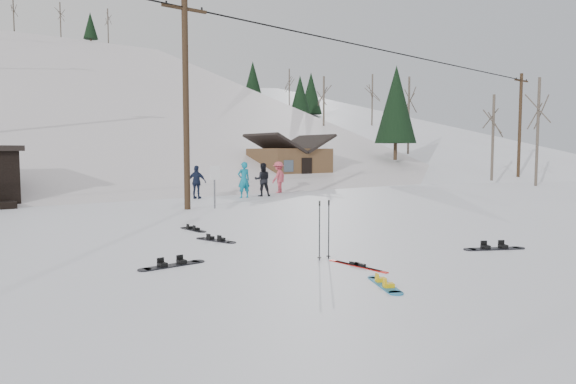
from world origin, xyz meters
TOP-DOWN VIEW (x-y plane):
  - ground at (0.00, 0.00)m, footprint 200.00×200.00m
  - ski_slope at (0.00, 55.00)m, footprint 60.00×85.24m
  - ridge_right at (38.00, 50.00)m, footprint 45.66×93.98m
  - treeline_right at (36.00, 42.00)m, footprint 20.00×60.00m
  - utility_pole at (2.00, 14.00)m, footprint 2.00×0.26m
  - utility_pole_right at (34.00, 17.00)m, footprint 2.00×0.26m
  - trail_sign at (3.10, 13.58)m, footprint 0.50×0.09m
  - cabin at (15.00, 24.00)m, footprint 5.39×4.40m
  - hero_snowboard at (-0.67, 0.28)m, footprint 0.77×1.26m
  - hero_skis at (0.04, 1.70)m, footprint 0.18×1.63m
  - ski_poles at (-0.08, 2.66)m, footprint 0.37×0.10m
  - board_scatter_a at (-3.12, 4.13)m, footprint 1.55×0.36m
  - board_scatter_b at (-0.83, 6.35)m, footprint 0.60×1.38m
  - board_scatter_d at (4.19, 1.04)m, footprint 1.49×0.92m
  - board_scatter_f at (-0.46, 8.51)m, footprint 0.32×1.36m
  - skier_teal at (6.87, 17.27)m, footprint 0.74×0.53m
  - skier_dark at (8.21, 17.46)m, footprint 1.12×1.03m
  - skier_pink at (10.38, 18.96)m, footprint 1.39×1.12m
  - skier_navy at (4.61, 18.27)m, footprint 0.99×1.06m

SIDE VIEW (x-z plane):
  - ski_slope at x=0.00m, z-range -44.99..20.99m
  - ridge_right at x=38.00m, z-range -38.30..16.30m
  - ground at x=0.00m, z-range 0.00..0.00m
  - treeline_right at x=36.00m, z-range -5.00..5.00m
  - hero_skis at x=0.04m, z-range -0.02..0.07m
  - board_scatter_f at x=-0.46m, z-range -0.02..0.07m
  - hero_snowboard at x=-0.67m, z-range -0.02..0.07m
  - board_scatter_b at x=-0.83m, z-range -0.02..0.08m
  - board_scatter_a at x=-3.12m, z-range -0.03..0.08m
  - board_scatter_d at x=4.19m, z-range -0.03..0.09m
  - ski_poles at x=-0.08m, z-range 0.02..1.38m
  - skier_navy at x=4.61m, z-range 0.00..1.75m
  - skier_dark at x=8.21m, z-range 0.00..1.84m
  - skier_pink at x=10.38m, z-range 0.00..1.88m
  - skier_teal at x=6.87m, z-range 0.00..1.92m
  - trail_sign at x=3.10m, z-range 0.35..2.20m
  - cabin at x=15.00m, z-range -0.40..3.37m
  - utility_pole at x=2.00m, z-range 0.18..9.18m
  - utility_pole_right at x=34.00m, z-range 0.18..9.18m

